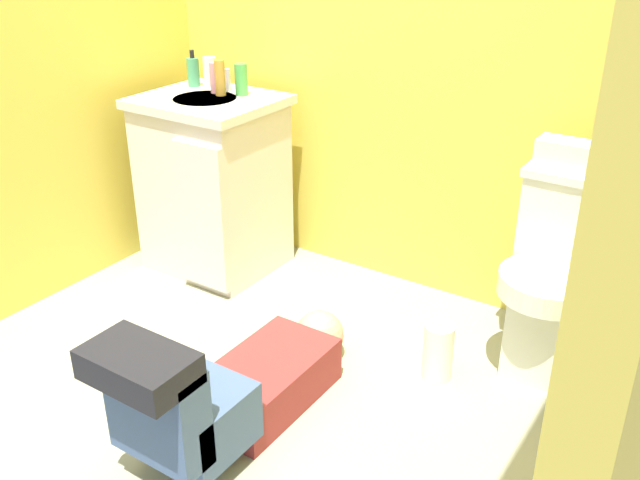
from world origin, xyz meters
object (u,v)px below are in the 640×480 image
object	(u,v)px
bottle_amber	(220,78)
vanity_cabinet	(213,183)
faucet	(228,80)
person_plumber	(231,386)
bottle_pink	(215,78)
toiletry_bag	(614,161)
bottle_white	(210,72)
tissue_box	(569,155)
paper_towel_roll	(438,351)
toilet	(556,277)
soap_dispenser	(193,72)
bottle_green	(241,80)

from	to	relation	value
bottle_amber	vanity_cabinet	bearing A→B (deg)	-109.68
faucet	bottle_amber	distance (m)	0.09
person_plumber	bottle_pink	world-z (taller)	bottle_pink
vanity_cabinet	toiletry_bag	bearing A→B (deg)	5.30
bottle_white	bottle_amber	xyz separation A→B (m)	(0.14, -0.09, 0.01)
tissue_box	paper_towel_roll	xyz separation A→B (m)	(-0.26, -0.41, -0.69)
person_plumber	toiletry_bag	distance (m)	1.49
toilet	bottle_white	bearing A→B (deg)	177.10
bottle_white	faucet	bearing A→B (deg)	-3.05
toiletry_bag	tissue_box	bearing A→B (deg)	180.00
soap_dispenser	bottle_amber	world-z (taller)	soap_dispenser
tissue_box	toiletry_bag	world-z (taller)	toiletry_bag
faucet	person_plumber	size ratio (longest dim) A/B	0.09
faucet	tissue_box	size ratio (longest dim) A/B	0.45
toiletry_bag	bottle_amber	distance (m)	1.67
bottle_amber	paper_towel_roll	distance (m)	1.52
person_plumber	tissue_box	size ratio (longest dim) A/B	4.84
soap_dispenser	vanity_cabinet	bearing A→B (deg)	-33.10
soap_dispenser	bottle_green	xyz separation A→B (m)	(0.29, -0.01, 0.00)
bottle_amber	bottle_pink	bearing A→B (deg)	154.10
toilet	bottle_amber	size ratio (longest dim) A/B	4.80
vanity_cabinet	bottle_green	xyz separation A→B (m)	(0.10, 0.12, 0.47)
bottle_green	soap_dispenser	bearing A→B (deg)	177.93
soap_dispenser	bottle_amber	bearing A→B (deg)	-15.82
person_plumber	toilet	bearing A→B (deg)	52.30
soap_dispenser	bottle_pink	world-z (taller)	soap_dispenser
paper_towel_roll	toilet	bearing A→B (deg)	46.80
toilet	bottle_pink	world-z (taller)	bottle_pink
person_plumber	bottle_amber	distance (m)	1.45
tissue_box	bottle_green	xyz separation A→B (m)	(-1.44, -0.04, 0.09)
toilet	bottle_amber	distance (m)	1.65
bottle_pink	paper_towel_roll	bearing A→B (deg)	-14.63
soap_dispenser	person_plumber	bearing A→B (deg)	-44.60
toiletry_bag	bottle_pink	world-z (taller)	bottle_pink
vanity_cabinet	tissue_box	xyz separation A→B (m)	(1.54, 0.16, 0.38)
bottle_green	person_plumber	bearing A→B (deg)	-53.76
tissue_box	vanity_cabinet	bearing A→B (deg)	-174.19
faucet	bottle_green	xyz separation A→B (m)	(0.10, -0.03, 0.02)
toilet	bottle_white	xyz separation A→B (m)	(-1.70, 0.09, 0.52)
bottle_amber	paper_towel_roll	world-z (taller)	bottle_amber
bottle_green	toilet	bearing A→B (deg)	-1.91
vanity_cabinet	bottle_green	bearing A→B (deg)	48.76
faucet	toiletry_bag	size ratio (longest dim) A/B	0.81
tissue_box	bottle_amber	size ratio (longest dim) A/B	1.41
person_plumber	bottle_green	bearing A→B (deg)	126.24
vanity_cabinet	paper_towel_roll	size ratio (longest dim) A/B	3.67
soap_dispenser	bottle_pink	distance (m)	0.17
paper_towel_roll	person_plumber	bearing A→B (deg)	-124.60
faucet	bottle_pink	distance (m)	0.06
vanity_cabinet	person_plumber	size ratio (longest dim) A/B	0.77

